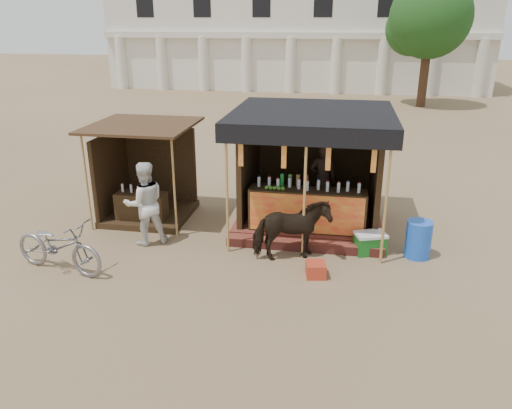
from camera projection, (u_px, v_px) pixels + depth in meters
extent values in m
plane|color=#846B4C|center=(241.00, 290.00, 9.23)|extent=(120.00, 120.00, 0.00)
cube|color=brown|center=(309.00, 218.00, 12.26)|extent=(3.40, 2.80, 0.22)
cube|color=brown|center=(304.00, 245.00, 10.83)|extent=(3.40, 0.35, 0.20)
cube|color=#382614|center=(307.00, 210.00, 11.18)|extent=(2.60, 0.55, 0.95)
cube|color=red|center=(306.00, 214.00, 10.91)|extent=(2.50, 0.02, 0.88)
cube|color=#382614|center=(315.00, 152.00, 12.94)|extent=(3.00, 0.12, 2.50)
cube|color=#382614|center=(249.00, 162.00, 12.03)|extent=(0.12, 2.50, 2.50)
cube|color=#382614|center=(376.00, 168.00, 11.54)|extent=(0.12, 2.50, 2.50)
cube|color=black|center=(313.00, 112.00, 11.15)|extent=(3.60, 3.60, 0.06)
cube|color=black|center=(307.00, 137.00, 9.57)|extent=(3.60, 0.06, 0.36)
cylinder|color=tan|center=(227.00, 191.00, 10.28)|extent=(0.06, 0.06, 2.75)
cylinder|color=tan|center=(305.00, 196.00, 10.02)|extent=(0.06, 0.06, 2.75)
cylinder|color=tan|center=(386.00, 200.00, 9.76)|extent=(0.06, 0.06, 2.75)
cube|color=red|center=(241.00, 153.00, 9.94)|extent=(0.10, 0.02, 0.55)
cube|color=red|center=(284.00, 155.00, 9.80)|extent=(0.10, 0.02, 0.55)
cube|color=red|center=(328.00, 157.00, 9.66)|extent=(0.10, 0.02, 0.55)
cube|color=red|center=(374.00, 159.00, 9.52)|extent=(0.10, 0.02, 0.55)
imported|color=black|center=(323.00, 179.00, 11.96)|extent=(0.66, 0.46, 1.75)
cube|color=#382614|center=(150.00, 214.00, 12.64)|extent=(2.00, 2.00, 0.15)
cube|color=#382614|center=(161.00, 166.00, 13.18)|extent=(1.90, 0.10, 2.10)
cube|color=#382614|center=(111.00, 175.00, 12.45)|extent=(0.10, 1.90, 2.10)
cube|color=#472D19|center=(142.00, 125.00, 11.75)|extent=(2.40, 2.40, 0.06)
cylinder|color=tan|center=(87.00, 183.00, 11.46)|extent=(0.05, 0.05, 2.35)
cylinder|color=tan|center=(174.00, 188.00, 11.12)|extent=(0.05, 0.05, 2.35)
cube|color=#382614|center=(142.00, 208.00, 12.07)|extent=(1.20, 0.50, 0.80)
imported|color=black|center=(291.00, 231.00, 10.17)|extent=(1.70, 1.22, 1.31)
imported|color=gray|center=(58.00, 246.00, 9.76)|extent=(2.15, 1.14, 1.07)
imported|color=silver|center=(145.00, 204.00, 10.85)|extent=(1.14, 1.08, 1.87)
cylinder|color=blue|center=(418.00, 239.00, 10.39)|extent=(0.61, 0.61, 0.79)
cube|color=#AE331D|center=(316.00, 270.00, 9.67)|extent=(0.43, 0.44, 0.28)
cube|color=#16661D|center=(370.00, 244.00, 10.62)|extent=(0.72, 0.60, 0.40)
cube|color=white|center=(371.00, 234.00, 10.54)|extent=(0.75, 0.63, 0.06)
cube|color=silver|center=(297.00, 29.00, 35.84)|extent=(26.00, 7.00, 8.00)
cube|color=silver|center=(291.00, 35.00, 32.63)|extent=(26.00, 0.50, 0.40)
cylinder|color=silver|center=(122.00, 63.00, 35.23)|extent=(0.70, 0.70, 3.60)
cylinder|color=silver|center=(162.00, 63.00, 34.74)|extent=(0.70, 0.70, 3.60)
cylinder|color=silver|center=(204.00, 64.00, 34.26)|extent=(0.70, 0.70, 3.60)
cylinder|color=silver|center=(246.00, 65.00, 33.77)|extent=(0.70, 0.70, 3.60)
cylinder|color=silver|center=(290.00, 65.00, 33.29)|extent=(0.70, 0.70, 3.60)
cylinder|color=silver|center=(336.00, 66.00, 32.80)|extent=(0.70, 0.70, 3.60)
cylinder|color=silver|center=(383.00, 67.00, 32.32)|extent=(0.70, 0.70, 3.60)
cylinder|color=silver|center=(431.00, 67.00, 31.84)|extent=(0.70, 0.70, 3.60)
cylinder|color=silver|center=(480.00, 68.00, 31.35)|extent=(0.70, 0.70, 3.60)
cylinder|color=#382314|center=(424.00, 70.00, 27.87)|extent=(0.50, 0.50, 4.00)
sphere|color=#1D4D1A|center=(431.00, 17.00, 26.89)|extent=(4.40, 4.40, 4.40)
sphere|color=#1D4D1A|center=(413.00, 29.00, 27.78)|extent=(2.99, 2.99, 2.99)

